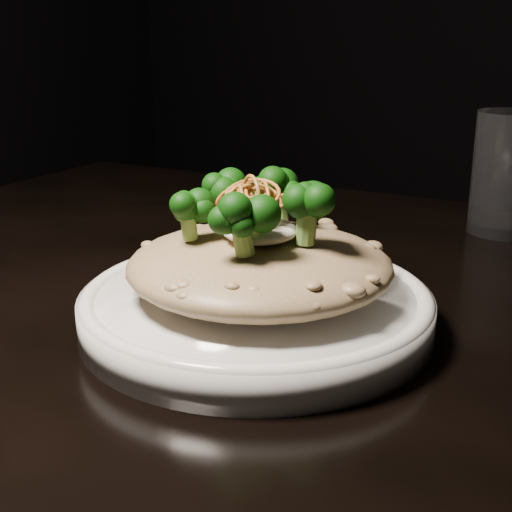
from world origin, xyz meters
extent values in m
cube|color=black|center=(0.00, 0.00, 0.73)|extent=(1.10, 0.80, 0.04)
cylinder|color=black|center=(-0.48, 0.33, 0.35)|extent=(0.05, 0.05, 0.71)
cylinder|color=white|center=(-0.02, -0.06, 0.76)|extent=(0.26, 0.26, 0.03)
ellipsoid|color=brown|center=(-0.02, -0.06, 0.80)|extent=(0.19, 0.19, 0.04)
ellipsoid|color=silver|center=(-0.01, -0.06, 0.83)|extent=(0.05, 0.05, 0.01)
cylinder|color=white|center=(0.09, 0.29, 0.81)|extent=(0.10, 0.10, 0.13)
camera|label=1|loc=(0.21, -0.48, 0.96)|focal=50.00mm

